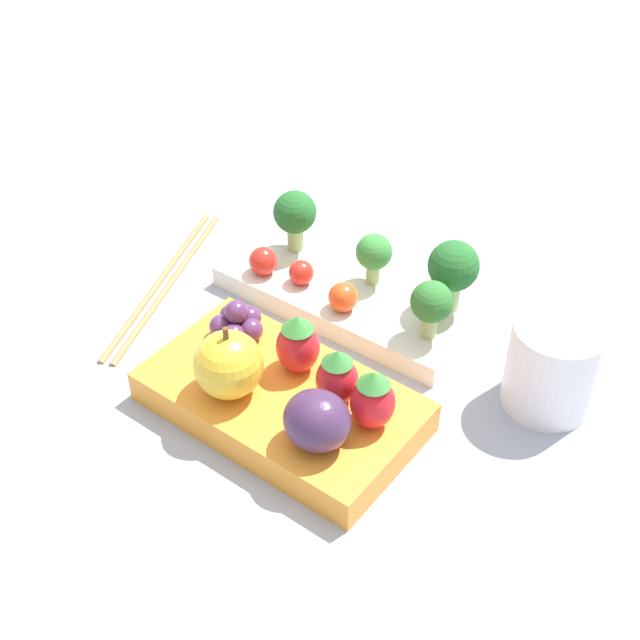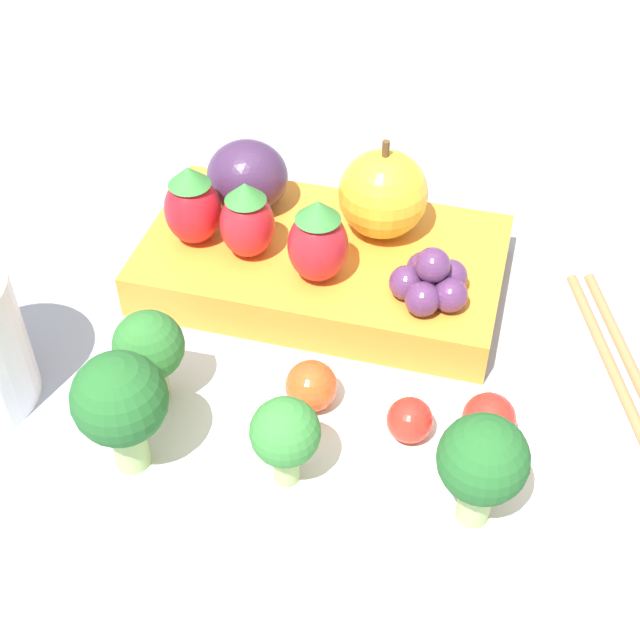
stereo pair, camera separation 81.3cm
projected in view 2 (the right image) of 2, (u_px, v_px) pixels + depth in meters
name	position (u px, v px, depth m)	size (l,w,h in m)	color
ground_plane	(308.00, 375.00, 0.45)	(4.00, 4.00, 0.00)	#939EB2
bento_box_savoury	(324.00, 470.00, 0.39)	(0.22, 0.12, 0.02)	silver
bento_box_fruit	(317.00, 264.00, 0.49)	(0.21, 0.14, 0.03)	orange
broccoli_floret_0	(274.00, 434.00, 0.36)	(0.03, 0.03, 0.04)	#93B770
broccoli_floret_1	(149.00, 349.00, 0.39)	(0.03, 0.03, 0.05)	#93B770
broccoli_floret_2	(482.00, 463.00, 0.34)	(0.04, 0.04, 0.06)	#93B770
broccoli_floret_3	(120.00, 403.00, 0.36)	(0.04, 0.04, 0.06)	#93B770
cherry_tomato_0	(311.00, 386.00, 0.40)	(0.02, 0.02, 0.02)	#DB4C1E
cherry_tomato_1	(489.00, 419.00, 0.39)	(0.02, 0.02, 0.02)	red
cherry_tomato_2	(410.00, 420.00, 0.39)	(0.02, 0.02, 0.02)	red
apple	(383.00, 194.00, 0.48)	(0.05, 0.05, 0.06)	gold
strawberry_0	(314.00, 241.00, 0.45)	(0.03, 0.03, 0.05)	red
strawberry_1	(247.00, 220.00, 0.46)	(0.03, 0.03, 0.04)	red
strawberry_2	(192.00, 205.00, 0.47)	(0.03, 0.03, 0.05)	red
plum	(247.00, 176.00, 0.50)	(0.05, 0.04, 0.04)	#42284C
grape_cluster	(431.00, 281.00, 0.45)	(0.04, 0.04, 0.03)	#562D5B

